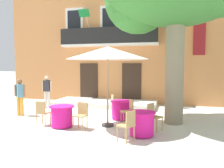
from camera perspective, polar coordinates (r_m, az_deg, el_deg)
ground_plane at (r=9.23m, az=-11.71°, el=-9.17°), size 120.00×120.00×0.00m
building_facade at (r=15.49m, az=1.51°, el=10.43°), size 13.00×5.09×7.50m
entrance_step_platform at (r=12.62m, az=-1.89°, el=-4.77°), size 5.56×2.18×0.25m
cafe_table_near_tree at (r=9.39m, az=2.26°, el=-6.39°), size 0.86×0.86×0.76m
cafe_chair_near_tree_0 at (r=8.68m, az=4.16°, el=-6.39°), size 0.55×0.55×0.91m
cafe_chair_near_tree_1 at (r=10.06m, az=0.73°, el=-4.85°), size 0.54×0.54×0.91m
cafe_table_middle at (r=8.42m, az=-12.30°, el=-7.79°), size 0.86×0.86×0.76m
cafe_chair_middle_0 at (r=8.72m, az=-16.89°, el=-6.54°), size 0.41×0.41×0.91m
cafe_chair_middle_1 at (r=8.05m, az=-7.60°, el=-7.29°), size 0.45×0.45×0.91m
cafe_table_front at (r=7.29m, az=7.38°, el=-9.66°), size 0.86×0.86×0.76m
cafe_chair_front_0 at (r=6.65m, az=3.93°, el=-9.83°), size 0.55×0.55×0.91m
cafe_chair_front_1 at (r=7.90m, az=10.18°, el=-7.55°), size 0.54×0.54×0.91m
cafe_umbrella at (r=8.17m, az=-1.10°, el=7.60°), size 2.90×2.90×2.85m
pedestrian_mid_plaza at (r=10.78m, az=-21.85°, el=-2.54°), size 0.53×0.39×1.61m
pedestrian_by_tree at (r=12.15m, az=-15.78°, el=-1.43°), size 0.53×0.23×1.66m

